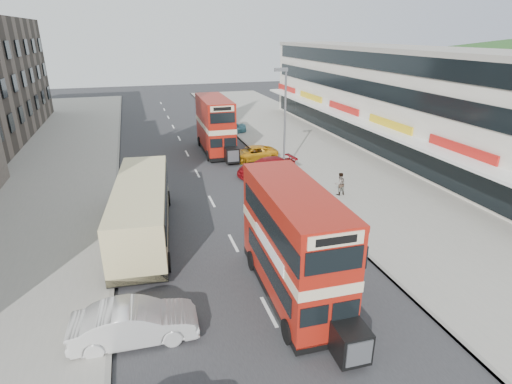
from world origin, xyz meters
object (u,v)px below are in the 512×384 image
object	(u,v)px
car_right_a	(266,167)
car_right_b	(252,153)
street_lamp	(284,114)
bus_second	(215,125)
car_left_front	(135,323)
cyclist	(232,152)
pedestrian_near	(340,184)
bus_main	(293,244)
coach	(142,208)
car_right_c	(228,128)

from	to	relation	value
car_right_a	car_right_b	distance (m)	4.22
street_lamp	bus_second	xyz separation A→B (m)	(-3.80, 7.82, -2.24)
bus_second	car_right_b	xyz separation A→B (m)	(2.51, -3.60, -1.93)
car_left_front	car_right_b	size ratio (longest dim) A/B	1.01
cyclist	pedestrian_near	bearing A→B (deg)	-66.80
street_lamp	bus_second	world-z (taller)	street_lamp
bus_main	car_right_a	distance (m)	15.73
coach	cyclist	distance (m)	14.78
car_right_c	cyclist	xyz separation A→B (m)	(-1.89, -9.61, 0.06)
coach	car_right_c	distance (m)	24.14
coach	car_left_front	world-z (taller)	coach
bus_second	car_right_b	distance (m)	4.79
coach	car_right_b	xyz separation A→B (m)	(9.72, 11.87, -1.03)
street_lamp	car_right_b	distance (m)	6.07
car_right_b	car_right_c	world-z (taller)	car_right_c
coach	car_right_a	size ratio (longest dim) A/B	2.27
bus_second	car_right_a	xyz separation A→B (m)	(2.42, -7.82, -1.86)
coach	pedestrian_near	distance (m)	13.18
bus_main	car_left_front	size ratio (longest dim) A/B	1.90
car_right_c	cyclist	bearing A→B (deg)	-16.65
car_left_front	car_right_b	bearing A→B (deg)	-24.59
car_left_front	car_right_c	world-z (taller)	car_left_front
street_lamp	car_right_a	world-z (taller)	street_lamp
car_right_a	coach	bearing A→B (deg)	-58.48
cyclist	street_lamp	bearing A→B (deg)	-60.03
bus_main	car_right_c	size ratio (longest dim) A/B	2.13
bus_second	car_right_a	distance (m)	8.40
pedestrian_near	coach	bearing A→B (deg)	4.60
car_right_c	bus_main	bearing A→B (deg)	-13.38
bus_main	car_right_c	world-z (taller)	bus_main
car_right_a	car_right_c	world-z (taller)	car_right_a
bus_second	car_right_a	size ratio (longest dim) A/B	1.86
bus_second	coach	size ratio (longest dim) A/B	0.82
pedestrian_near	bus_main	bearing A→B (deg)	48.71
bus_second	bus_main	bearing A→B (deg)	87.65
street_lamp	car_right_a	distance (m)	4.32
car_left_front	bus_second	bearing A→B (deg)	-15.75
bus_main	bus_second	world-z (taller)	bus_second
bus_second	car_right_c	size ratio (longest dim) A/B	2.19
car_right_a	car_right_b	xyz separation A→B (m)	(0.08, 4.22, -0.07)
coach	car_left_front	xyz separation A→B (m)	(-0.67, -8.42, -0.90)
bus_main	car_right_b	bearing A→B (deg)	-99.93
car_right_b	coach	bearing A→B (deg)	-42.19
bus_main	bus_second	xyz separation A→B (m)	(1.41, 22.97, 0.08)
car_right_a	pedestrian_near	bearing A→B (deg)	23.79
street_lamp	bus_second	distance (m)	8.98
bus_main	pedestrian_near	size ratio (longest dim) A/B	5.37
bus_second	cyclist	xyz separation A→B (m)	(0.78, -3.08, -1.81)
car_left_front	car_right_a	size ratio (longest dim) A/B	0.95
car_right_a	car_right_c	distance (m)	14.36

